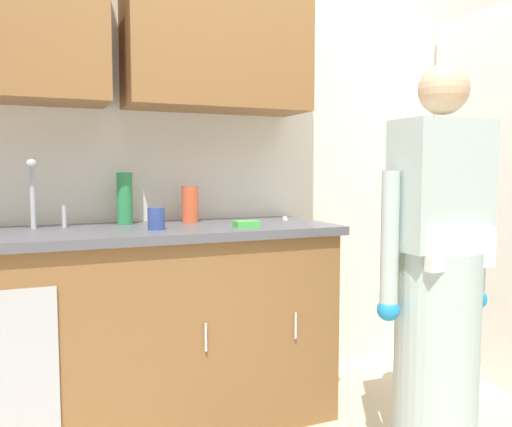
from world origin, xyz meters
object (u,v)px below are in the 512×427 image
bottle_water_tall (190,204)px  cup_by_sink (156,219)px  knife_on_counter (285,218)px  sponge (246,224)px  bottle_dish_liquid (125,198)px  sink (44,235)px  person_at_sink (438,295)px

bottle_water_tall → cup_by_sink: (-0.23, -0.27, -0.04)m
knife_on_counter → sponge: 0.47m
bottle_dish_liquid → bottle_water_tall: (0.32, -0.02, -0.03)m
sink → knife_on_counter: 1.22m
sink → bottle_water_tall: 0.71m
cup_by_sink → sponge: size_ratio=0.90×
bottle_dish_liquid → sink: bearing=-155.1°
person_at_sink → bottle_water_tall: 1.24m
bottle_dish_liquid → bottle_water_tall: bottle_dish_liquid is taller
knife_on_counter → sink: bearing=121.4°
knife_on_counter → person_at_sink: bearing=-138.6°
bottle_dish_liquid → cup_by_sink: size_ratio=2.55×
sink → bottle_water_tall: (0.69, 0.15, 0.11)m
bottle_dish_liquid → knife_on_counter: bottle_dish_liquid is taller
sink → sponge: size_ratio=4.55×
cup_by_sink → bottle_dish_liquid: bearing=107.4°
sink → cup_by_sink: 0.48m
person_at_sink → cup_by_sink: size_ratio=16.44×
sink → person_at_sink: (1.47, -0.75, -0.23)m
bottle_dish_liquid → bottle_water_tall: size_ratio=1.38×
cup_by_sink → sponge: cup_by_sink is taller
bottle_dish_liquid → bottle_water_tall: 0.32m
bottle_dish_liquid → sponge: (0.49, -0.35, -0.11)m
bottle_water_tall → cup_by_sink: bottle_water_tall is taller
person_at_sink → knife_on_counter: 0.96m
sink → sponge: 0.88m
sink → cup_by_sink: bearing=-14.1°
person_at_sink → bottle_water_tall: size_ratio=8.92×
sink → cup_by_sink: size_ratio=5.08×
bottle_water_tall → sponge: bearing=-63.0°
person_at_sink → bottle_water_tall: bearing=131.0°
sink → knife_on_counter: size_ratio=2.08×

